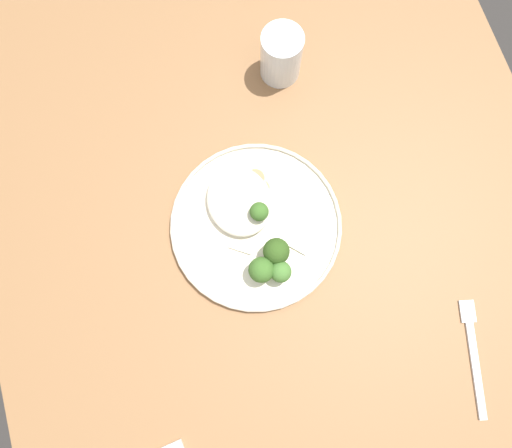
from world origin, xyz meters
TOP-DOWN VIEW (x-y plane):
  - ground at (0.00, 0.00)m, footprint 6.00×6.00m
  - wooden_dining_table at (0.00, 0.00)m, footprint 1.40×1.00m
  - dinner_plate at (0.04, -0.03)m, footprint 0.29×0.29m
  - noodle_bed at (-0.01, -0.05)m, footprint 0.13×0.11m
  - seared_scallop_tilted_round at (-0.02, -0.01)m, footprint 0.03×0.03m
  - seared_scallop_large_seared at (0.02, -0.06)m, footprint 0.03×0.03m
  - seared_scallop_front_small at (-0.03, -0.01)m, footprint 0.03×0.03m
  - seared_scallop_left_edge at (0.00, -0.05)m, footprint 0.03×0.03m
  - broccoli_floret_right_tilted at (0.10, -0.02)m, footprint 0.04×0.04m
  - broccoli_floret_tall_stalk at (0.13, -0.02)m, footprint 0.04×0.04m
  - broccoli_floret_split_head at (0.12, -0.05)m, footprint 0.04×0.04m
  - broccoli_floret_small_sprig at (0.03, -0.02)m, footprint 0.03×0.03m
  - onion_sliver_curled_piece at (0.10, -0.02)m, footprint 0.03×0.04m
  - onion_sliver_pale_crescent at (0.07, -0.07)m, footprint 0.03×0.04m
  - onion_sliver_long_sliver at (0.10, 0.02)m, footprint 0.04×0.04m
  - onion_sliver_short_strip at (0.07, -0.01)m, footprint 0.02×0.04m
  - water_glass at (-0.23, 0.09)m, footprint 0.07×0.07m
  - dinner_fork at (0.34, 0.24)m, footprint 0.18×0.06m

SIDE VIEW (x-z plane):
  - ground at x=0.00m, z-range 0.00..0.00m
  - wooden_dining_table at x=0.00m, z-range 0.29..1.03m
  - dinner_fork at x=0.34m, z-range 0.74..0.74m
  - dinner_plate at x=0.04m, z-range 0.74..0.76m
  - onion_sliver_curled_piece at x=0.10m, z-range 0.75..0.76m
  - onion_sliver_pale_crescent at x=0.07m, z-range 0.75..0.76m
  - onion_sliver_long_sliver at x=0.10m, z-range 0.75..0.76m
  - onion_sliver_short_strip at x=0.07m, z-range 0.75..0.76m
  - seared_scallop_large_seared at x=0.02m, z-range 0.75..0.77m
  - seared_scallop_tilted_round at x=-0.02m, z-range 0.75..0.77m
  - seared_scallop_front_small at x=-0.03m, z-range 0.75..0.77m
  - seared_scallop_left_edge at x=0.00m, z-range 0.75..0.77m
  - noodle_bed at x=-0.01m, z-range 0.75..0.78m
  - broccoli_floret_tall_stalk at x=0.13m, z-range 0.76..0.80m
  - broccoli_floret_split_head at x=0.12m, z-range 0.75..0.81m
  - water_glass at x=-0.23m, z-range 0.73..0.83m
  - broccoli_floret_right_tilted at x=0.10m, z-range 0.76..0.81m
  - broccoli_floret_small_sprig at x=0.03m, z-range 0.76..0.81m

